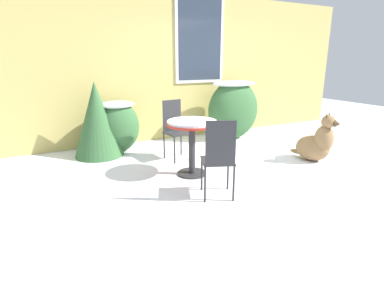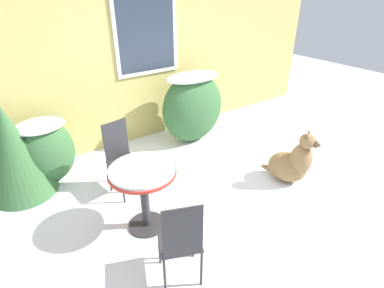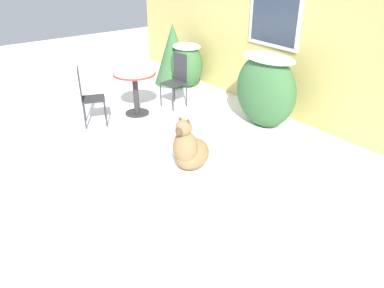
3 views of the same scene
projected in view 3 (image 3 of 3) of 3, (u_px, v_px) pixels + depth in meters
ground_plane at (162, 135)px, 5.99m from camera, size 16.00×16.00×0.00m
house_wall at (267, 25)px, 6.45m from camera, size 8.00×0.10×2.88m
shrub_left at (187, 64)px, 7.83m from camera, size 0.75×0.64×0.91m
shrub_middle at (266, 89)px, 6.02m from camera, size 1.13×0.68×1.20m
evergreen_bush at (173, 54)px, 7.98m from camera, size 0.82×0.82×1.27m
patio_table at (135, 80)px, 6.45m from camera, size 0.73×0.73×0.79m
patio_chair_near_table at (176, 78)px, 6.86m from camera, size 0.42×0.42×0.97m
patio_chair_far_side at (88, 95)px, 6.10m from camera, size 0.48×0.48×0.97m
dog at (190, 150)px, 4.93m from camera, size 0.60×0.74×0.80m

